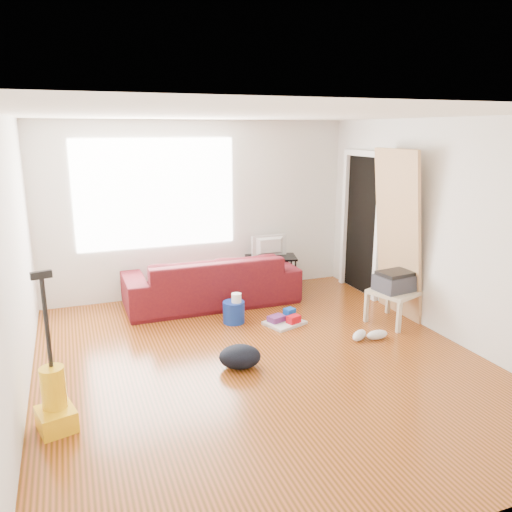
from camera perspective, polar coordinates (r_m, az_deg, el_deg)
name	(u,v)px	position (r m, az deg, el deg)	size (l,w,h in m)	color
room	(263,242)	(5.08, 0.86, 1.61)	(4.51, 5.01, 2.51)	#542F08
sofa	(212,303)	(7.06, -5.06, -5.38)	(2.37, 0.92, 0.69)	#410A16
tv_stand	(270,273)	(7.53, 1.67, -1.91)	(0.84, 0.62, 0.52)	black
tv	(271,246)	(7.42, 1.69, 1.13)	(0.55, 0.07, 0.32)	black
side_table	(394,295)	(6.47, 15.51, -4.36)	(0.67, 0.67, 0.42)	tan
printer	(395,281)	(6.42, 15.62, -2.80)	(0.51, 0.41, 0.24)	#2E2E36
bucket	(234,322)	(6.36, -2.55, -7.57)	(0.27, 0.27, 0.27)	navy
toilet_paper	(236,308)	(6.28, -2.25, -5.99)	(0.12, 0.12, 0.11)	white
cleaning_tray	(285,320)	(6.31, 3.34, -7.31)	(0.55, 0.49, 0.16)	beige
backpack	(240,367)	(5.24, -1.84, -12.58)	(0.43, 0.34, 0.24)	black
sneakers	(368,335)	(5.99, 12.70, -8.80)	(0.48, 0.25, 0.11)	silver
vacuum	(55,400)	(4.50, -22.02, -15.06)	(0.34, 0.37, 1.32)	yellow
door_panel	(392,314)	(6.88, 15.29, -6.37)	(0.04, 0.86, 2.15)	tan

